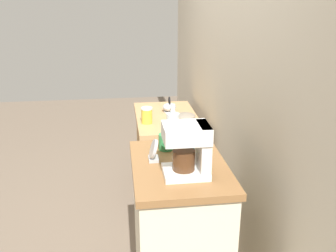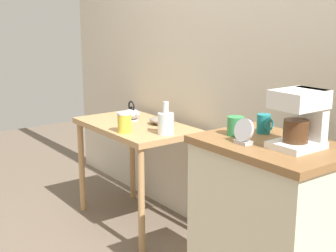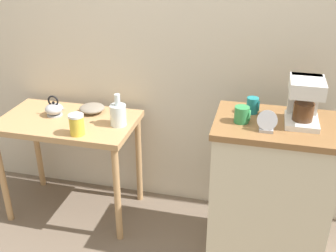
{
  "view_description": "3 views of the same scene",
  "coord_description": "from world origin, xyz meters",
  "px_view_note": "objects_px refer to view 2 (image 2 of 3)",
  "views": [
    {
      "loc": [
        2.49,
        -0.34,
        1.77
      ],
      "look_at": [
        0.14,
        -0.02,
        0.92
      ],
      "focal_mm": 39.75,
      "sensor_mm": 36.0,
      "label": 1
    },
    {
      "loc": [
        2.16,
        -1.68,
        1.51
      ],
      "look_at": [
        -0.02,
        -0.08,
        0.86
      ],
      "focal_mm": 50.53,
      "sensor_mm": 36.0,
      "label": 2
    },
    {
      "loc": [
        0.64,
        -2.17,
        1.9
      ],
      "look_at": [
        0.12,
        -0.07,
        0.84
      ],
      "focal_mm": 43.23,
      "sensor_mm": 36.0,
      "label": 3
    }
  ],
  "objects_px": {
    "coffee_maker": "(301,116)",
    "bowl_stoneware": "(162,120)",
    "teakettle": "(132,114)",
    "mug_tall_green": "(236,126)",
    "glass_carafe_vase": "(166,123)",
    "canister_enamel": "(124,122)",
    "table_clock": "(244,133)",
    "mug_dark_teal": "(264,124)"
  },
  "relations": [
    {
      "from": "teakettle",
      "to": "glass_carafe_vase",
      "type": "bearing_deg",
      "value": -4.59
    },
    {
      "from": "canister_enamel",
      "to": "mug_dark_teal",
      "type": "height_order",
      "value": "mug_dark_teal"
    },
    {
      "from": "canister_enamel",
      "to": "mug_tall_green",
      "type": "xyz_separation_m",
      "value": [
        1.0,
        0.03,
        0.16
      ]
    },
    {
      "from": "bowl_stoneware",
      "to": "glass_carafe_vase",
      "type": "bearing_deg",
      "value": -30.32
    },
    {
      "from": "coffee_maker",
      "to": "mug_tall_green",
      "type": "relative_size",
      "value": 2.8
    },
    {
      "from": "teakettle",
      "to": "canister_enamel",
      "type": "bearing_deg",
      "value": -39.5
    },
    {
      "from": "table_clock",
      "to": "canister_enamel",
      "type": "bearing_deg",
      "value": 177.42
    },
    {
      "from": "teakettle",
      "to": "canister_enamel",
      "type": "relative_size",
      "value": 1.12
    },
    {
      "from": "mug_tall_green",
      "to": "teakettle",
      "type": "bearing_deg",
      "value": 171.3
    },
    {
      "from": "bowl_stoneware",
      "to": "mug_dark_teal",
      "type": "bearing_deg",
      "value": -8.23
    },
    {
      "from": "canister_enamel",
      "to": "table_clock",
      "type": "height_order",
      "value": "table_clock"
    },
    {
      "from": "coffee_maker",
      "to": "mug_dark_teal",
      "type": "distance_m",
      "value": 0.3
    },
    {
      "from": "canister_enamel",
      "to": "mug_tall_green",
      "type": "relative_size",
      "value": 1.46
    },
    {
      "from": "teakettle",
      "to": "glass_carafe_vase",
      "type": "height_order",
      "value": "glass_carafe_vase"
    },
    {
      "from": "teakettle",
      "to": "glass_carafe_vase",
      "type": "relative_size",
      "value": 0.7
    },
    {
      "from": "coffee_maker",
      "to": "mug_tall_green",
      "type": "distance_m",
      "value": 0.35
    },
    {
      "from": "teakettle",
      "to": "coffee_maker",
      "type": "xyz_separation_m",
      "value": [
        1.6,
        -0.12,
        0.28
      ]
    },
    {
      "from": "teakettle",
      "to": "mug_tall_green",
      "type": "distance_m",
      "value": 1.3
    },
    {
      "from": "mug_dark_teal",
      "to": "table_clock",
      "type": "relative_size",
      "value": 0.8
    },
    {
      "from": "bowl_stoneware",
      "to": "coffee_maker",
      "type": "xyz_separation_m",
      "value": [
        1.37,
        -0.22,
        0.29
      ]
    },
    {
      "from": "coffee_maker",
      "to": "mug_dark_teal",
      "type": "bearing_deg",
      "value": 166.43
    },
    {
      "from": "canister_enamel",
      "to": "coffee_maker",
      "type": "distance_m",
      "value": 1.35
    },
    {
      "from": "glass_carafe_vase",
      "to": "canister_enamel",
      "type": "height_order",
      "value": "glass_carafe_vase"
    },
    {
      "from": "glass_carafe_vase",
      "to": "teakettle",
      "type": "bearing_deg",
      "value": 175.41
    },
    {
      "from": "canister_enamel",
      "to": "mug_tall_green",
      "type": "distance_m",
      "value": 1.01
    },
    {
      "from": "coffee_maker",
      "to": "bowl_stoneware",
      "type": "bearing_deg",
      "value": 170.69
    },
    {
      "from": "canister_enamel",
      "to": "table_clock",
      "type": "relative_size",
      "value": 1.14
    },
    {
      "from": "bowl_stoneware",
      "to": "mug_tall_green",
      "type": "bearing_deg",
      "value": -16.14
    },
    {
      "from": "mug_tall_green",
      "to": "bowl_stoneware",
      "type": "bearing_deg",
      "value": 163.86
    },
    {
      "from": "table_clock",
      "to": "coffee_maker",
      "type": "bearing_deg",
      "value": 40.96
    },
    {
      "from": "bowl_stoneware",
      "to": "coffee_maker",
      "type": "height_order",
      "value": "coffee_maker"
    },
    {
      "from": "teakettle",
      "to": "coffee_maker",
      "type": "bearing_deg",
      "value": -4.18
    },
    {
      "from": "bowl_stoneware",
      "to": "mug_tall_green",
      "type": "xyz_separation_m",
      "value": [
        1.04,
        -0.3,
        0.2
      ]
    },
    {
      "from": "teakettle",
      "to": "coffee_maker",
      "type": "relative_size",
      "value": 0.58
    },
    {
      "from": "canister_enamel",
      "to": "table_clock",
      "type": "distance_m",
      "value": 1.15
    },
    {
      "from": "mug_tall_green",
      "to": "table_clock",
      "type": "relative_size",
      "value": 0.78
    },
    {
      "from": "canister_enamel",
      "to": "mug_dark_teal",
      "type": "distance_m",
      "value": 1.08
    },
    {
      "from": "mug_dark_teal",
      "to": "table_clock",
      "type": "xyz_separation_m",
      "value": [
        0.09,
        -0.23,
        0.01
      ]
    },
    {
      "from": "bowl_stoneware",
      "to": "canister_enamel",
      "type": "relative_size",
      "value": 1.3
    },
    {
      "from": "bowl_stoneware",
      "to": "canister_enamel",
      "type": "xyz_separation_m",
      "value": [
        0.05,
        -0.34,
        0.04
      ]
    },
    {
      "from": "coffee_maker",
      "to": "glass_carafe_vase",
      "type": "bearing_deg",
      "value": 175.99
    },
    {
      "from": "mug_dark_teal",
      "to": "table_clock",
      "type": "bearing_deg",
      "value": -69.46
    }
  ]
}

